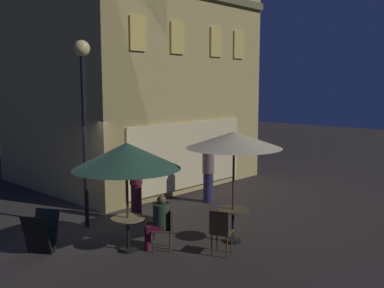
{
  "coord_description": "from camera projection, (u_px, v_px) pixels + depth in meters",
  "views": [
    {
      "loc": [
        -5.79,
        -8.57,
        3.44
      ],
      "look_at": [
        2.5,
        -0.87,
        1.94
      ],
      "focal_mm": 40.93,
      "sensor_mm": 36.0,
      "label": 1
    }
  ],
  "objects": [
    {
      "name": "patio_umbrella_1",
      "position": [
        234.0,
        140.0,
        9.45
      ],
      "size": [
        2.09,
        2.09,
        2.47
      ],
      "color": "black",
      "rests_on": "ground"
    },
    {
      "name": "ground_plane",
      "position": [
        94.0,
        231.0,
        10.44
      ],
      "size": [
        60.0,
        60.0,
        0.0
      ],
      "primitive_type": "plane",
      "color": "#2F2925"
    },
    {
      "name": "menu_sandwich_board",
      "position": [
        41.0,
        232.0,
        9.05
      ],
      "size": [
        0.82,
        0.79,
        0.85
      ],
      "rotation": [
        0.0,
        0.0,
        0.52
      ],
      "color": "black",
      "rests_on": "ground"
    },
    {
      "name": "cafe_table_0",
      "position": [
        128.0,
        227.0,
        9.16
      ],
      "size": [
        0.71,
        0.71,
        0.72
      ],
      "color": "black",
      "rests_on": "ground"
    },
    {
      "name": "patron_standing_1",
      "position": [
        136.0,
        186.0,
        11.14
      ],
      "size": [
        0.32,
        0.32,
        1.78
      ],
      "rotation": [
        0.0,
        0.0,
        0.17
      ],
      "color": "#4B1526",
      "rests_on": "ground"
    },
    {
      "name": "patron_standing_2",
      "position": [
        208.0,
        174.0,
        12.99
      ],
      "size": [
        0.35,
        0.35,
        1.71
      ],
      "rotation": [
        0.0,
        0.0,
        0.04
      ],
      "color": "#2B284E",
      "rests_on": "ground"
    },
    {
      "name": "street_lamp_near_corner",
      "position": [
        83.0,
        89.0,
        10.35
      ],
      "size": [
        0.39,
        0.39,
        4.51
      ],
      "color": "black",
      "rests_on": "ground"
    },
    {
      "name": "cafe_chair_0",
      "position": [
        166.0,
        225.0,
        9.21
      ],
      "size": [
        0.61,
        0.61,
        0.89
      ],
      "rotation": [
        0.0,
        0.0,
        2.38
      ],
      "color": "#4C371F",
      "rests_on": "ground"
    },
    {
      "name": "cafe_building",
      "position": [
        125.0,
        81.0,
        14.64
      ],
      "size": [
        7.2,
        6.55,
        7.25
      ],
      "color": "tan",
      "rests_on": "ground"
    },
    {
      "name": "cafe_table_1",
      "position": [
        233.0,
        218.0,
        9.67
      ],
      "size": [
        0.7,
        0.7,
        0.75
      ],
      "color": "black",
      "rests_on": "ground"
    },
    {
      "name": "cafe_chair_1",
      "position": [
        220.0,
        229.0,
        8.86
      ],
      "size": [
        0.52,
        0.52,
        0.96
      ],
      "rotation": [
        0.0,
        0.0,
        0.36
      ],
      "color": "brown",
      "rests_on": "ground"
    },
    {
      "name": "patio_umbrella_0",
      "position": [
        127.0,
        156.0,
        8.96
      ],
      "size": [
        2.24,
        2.24,
        2.3
      ],
      "color": "black",
      "rests_on": "ground"
    },
    {
      "name": "patron_seated_0",
      "position": [
        159.0,
        219.0,
        9.18
      ],
      "size": [
        0.55,
        0.54,
        1.18
      ],
      "rotation": [
        0.0,
        0.0,
        2.38
      ],
      "color": "#551428",
      "rests_on": "ground"
    }
  ]
}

